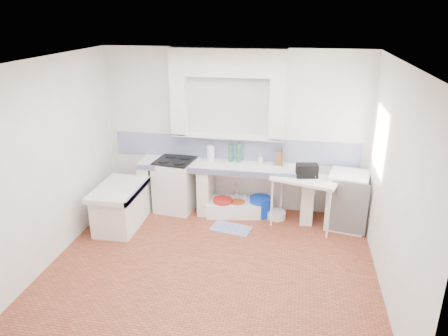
% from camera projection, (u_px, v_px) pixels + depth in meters
% --- Properties ---
extents(floor, '(4.50, 4.50, 0.00)m').
position_uv_depth(floor, '(211.00, 266.00, 5.92)').
color(floor, brown).
rests_on(floor, ground).
extents(ceiling, '(4.50, 4.50, 0.00)m').
position_uv_depth(ceiling, '(209.00, 61.00, 4.93)').
color(ceiling, white).
rests_on(ceiling, ground).
extents(wall_back, '(4.50, 0.00, 4.50)m').
position_uv_depth(wall_back, '(234.00, 132.00, 7.27)').
color(wall_back, white).
rests_on(wall_back, ground).
extents(wall_front, '(4.50, 0.00, 4.50)m').
position_uv_depth(wall_front, '(162.00, 257.00, 3.58)').
color(wall_front, white).
rests_on(wall_front, ground).
extents(wall_left, '(0.00, 4.50, 4.50)m').
position_uv_depth(wall_left, '(50.00, 163.00, 5.80)').
color(wall_left, white).
rests_on(wall_left, ground).
extents(wall_right, '(0.00, 4.50, 4.50)m').
position_uv_depth(wall_right, '(394.00, 185.00, 5.06)').
color(wall_right, white).
rests_on(wall_right, ground).
extents(alcove_mass, '(1.90, 0.25, 0.45)m').
position_uv_depth(alcove_mass, '(227.00, 62.00, 6.76)').
color(alcove_mass, white).
rests_on(alcove_mass, ground).
extents(window_frame, '(0.35, 0.86, 1.06)m').
position_uv_depth(window_frame, '(393.00, 141.00, 6.06)').
color(window_frame, '#392212').
rests_on(window_frame, ground).
extents(lace_valance, '(0.01, 0.84, 0.24)m').
position_uv_depth(lace_valance, '(386.00, 115.00, 5.95)').
color(lace_valance, white).
rests_on(lace_valance, ground).
extents(counter_slab, '(3.00, 0.60, 0.08)m').
position_uv_depth(counter_slab, '(225.00, 167.00, 7.20)').
color(counter_slab, white).
rests_on(counter_slab, ground).
extents(counter_lip, '(3.00, 0.04, 0.10)m').
position_uv_depth(counter_lip, '(223.00, 172.00, 6.94)').
color(counter_lip, navy).
rests_on(counter_lip, ground).
extents(counter_pier_left, '(0.20, 0.55, 0.82)m').
position_uv_depth(counter_pier_left, '(149.00, 185.00, 7.59)').
color(counter_pier_left, white).
rests_on(counter_pier_left, ground).
extents(counter_pier_mid, '(0.20, 0.55, 0.82)m').
position_uv_depth(counter_pier_mid, '(206.00, 189.00, 7.42)').
color(counter_pier_mid, white).
rests_on(counter_pier_mid, ground).
extents(counter_pier_right, '(0.20, 0.55, 0.82)m').
position_uv_depth(counter_pier_right, '(307.00, 197.00, 7.13)').
color(counter_pier_right, white).
rests_on(counter_pier_right, ground).
extents(peninsula_top, '(0.70, 1.10, 0.08)m').
position_uv_depth(peninsula_top, '(119.00, 189.00, 6.80)').
color(peninsula_top, white).
rests_on(peninsula_top, ground).
extents(peninsula_base, '(0.60, 1.00, 0.62)m').
position_uv_depth(peninsula_base, '(121.00, 209.00, 6.92)').
color(peninsula_base, white).
rests_on(peninsula_base, ground).
extents(peninsula_lip, '(0.04, 1.10, 0.10)m').
position_uv_depth(peninsula_lip, '(138.00, 191.00, 6.74)').
color(peninsula_lip, navy).
rests_on(peninsula_lip, ground).
extents(backsplash, '(4.27, 0.03, 0.40)m').
position_uv_depth(backsplash, '(234.00, 148.00, 7.36)').
color(backsplash, navy).
rests_on(backsplash, ground).
extents(stove, '(0.72, 0.70, 0.91)m').
position_uv_depth(stove, '(176.00, 186.00, 7.47)').
color(stove, white).
rests_on(stove, ground).
extents(sink, '(1.00, 0.64, 0.22)m').
position_uv_depth(sink, '(233.00, 208.00, 7.41)').
color(sink, white).
rests_on(sink, ground).
extents(side_table, '(1.15, 0.84, 0.05)m').
position_uv_depth(side_table, '(304.00, 202.00, 6.90)').
color(side_table, white).
rests_on(side_table, ground).
extents(fridge, '(0.70, 0.70, 0.93)m').
position_uv_depth(fridge, '(347.00, 200.00, 6.87)').
color(fridge, white).
rests_on(fridge, ground).
extents(bucket_red, '(0.43, 0.43, 0.31)m').
position_uv_depth(bucket_red, '(223.00, 207.00, 7.33)').
color(bucket_red, red).
rests_on(bucket_red, ground).
extents(bucket_orange, '(0.35, 0.35, 0.26)m').
position_uv_depth(bucket_orange, '(237.00, 209.00, 7.34)').
color(bucket_orange, '#C64B1E').
rests_on(bucket_orange, ground).
extents(bucket_blue, '(0.44, 0.44, 0.34)m').
position_uv_depth(bucket_blue, '(260.00, 206.00, 7.33)').
color(bucket_blue, '#0836D3').
rests_on(bucket_blue, ground).
extents(basin_white, '(0.34, 0.34, 0.12)m').
position_uv_depth(basin_white, '(276.00, 215.00, 7.27)').
color(basin_white, white).
rests_on(basin_white, ground).
extents(water_bottle_a, '(0.11, 0.11, 0.31)m').
position_uv_depth(water_bottle_a, '(237.00, 201.00, 7.56)').
color(water_bottle_a, silver).
rests_on(water_bottle_a, ground).
extents(water_bottle_b, '(0.09, 0.09, 0.31)m').
position_uv_depth(water_bottle_b, '(245.00, 202.00, 7.53)').
color(water_bottle_b, silver).
rests_on(water_bottle_b, ground).
extents(black_bag, '(0.37, 0.25, 0.21)m').
position_uv_depth(black_bag, '(307.00, 171.00, 6.73)').
color(black_bag, black).
rests_on(black_bag, side_table).
extents(green_bottle_a, '(0.07, 0.07, 0.32)m').
position_uv_depth(green_bottle_a, '(231.00, 153.00, 7.26)').
color(green_bottle_a, '#246C3B').
rests_on(green_bottle_a, counter_slab).
extents(green_bottle_b, '(0.10, 0.10, 0.35)m').
position_uv_depth(green_bottle_b, '(238.00, 153.00, 7.23)').
color(green_bottle_b, '#246C3B').
rests_on(green_bottle_b, counter_slab).
extents(knife_block, '(0.12, 0.10, 0.23)m').
position_uv_depth(knife_block, '(278.00, 158.00, 7.14)').
color(knife_block, '#94653B').
rests_on(knife_block, counter_slab).
extents(cutting_board, '(0.05, 0.21, 0.28)m').
position_uv_depth(cutting_board, '(282.00, 157.00, 7.12)').
color(cutting_board, '#94653B').
rests_on(cutting_board, counter_slab).
extents(paper_towel, '(0.15, 0.15, 0.27)m').
position_uv_depth(paper_towel, '(211.00, 153.00, 7.32)').
color(paper_towel, white).
rests_on(paper_towel, counter_slab).
extents(soap_bottle, '(0.09, 0.09, 0.18)m').
position_uv_depth(soap_bottle, '(261.00, 159.00, 7.20)').
color(soap_bottle, white).
rests_on(soap_bottle, counter_slab).
extents(rug, '(0.71, 0.50, 0.01)m').
position_uv_depth(rug, '(231.00, 228.00, 6.93)').
color(rug, '#31429B').
rests_on(rug, ground).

